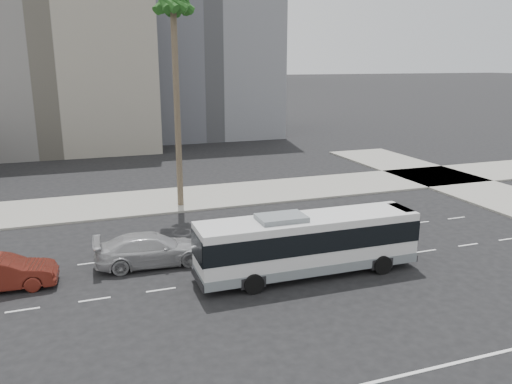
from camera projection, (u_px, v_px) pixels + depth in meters
name	position (u px, v px, depth m)	size (l,w,h in m)	color
ground	(279.00, 273.00, 25.77)	(700.00, 700.00, 0.00)	black
sidewalk_north	(205.00, 197.00, 39.89)	(120.00, 7.00, 0.15)	gray
midrise_beige_west	(47.00, 74.00, 60.68)	(24.00, 18.00, 18.00)	slate
midrise_gray_center	(196.00, 43.00, 72.51)	(20.00, 20.00, 26.00)	#595B63
civic_tower	(82.00, 0.00, 243.39)	(42.00, 42.00, 129.00)	beige
highrise_right	(187.00, 8.00, 241.27)	(26.00, 26.00, 70.00)	#595C62
highrise_far	(221.00, 24.00, 277.97)	(22.00, 22.00, 60.00)	#595C62
city_bus	(308.00, 242.00, 25.24)	(11.34, 2.78, 3.25)	silver
car_a	(151.00, 249.00, 26.65)	(5.83, 2.37, 1.69)	#A3A3A6
car_b	(1.00, 273.00, 23.75)	(4.95, 1.72, 1.63)	maroon
palm_near	(173.00, 8.00, 33.96)	(4.57, 4.57, 15.40)	brown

